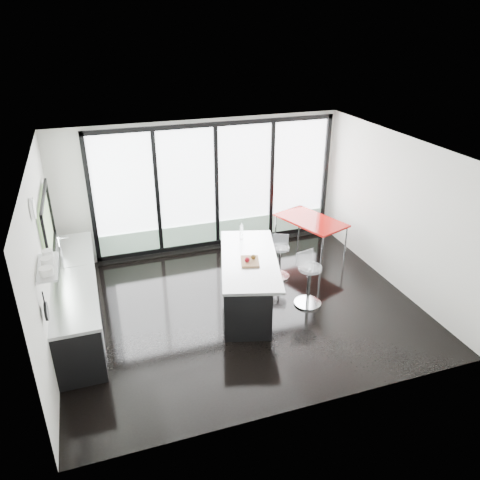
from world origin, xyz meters
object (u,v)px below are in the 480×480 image
object	(u,v)px
bar_stool_near	(309,285)
red_table	(310,236)
bar_stool_far	(280,262)
island	(245,281)

from	to	relation	value
bar_stool_near	red_table	xyz separation A→B (m)	(0.91, 1.80, 0.01)
bar_stool_near	red_table	world-z (taller)	red_table
bar_stool_near	bar_stool_far	size ratio (longest dim) A/B	1.16
bar_stool_far	bar_stool_near	bearing A→B (deg)	-62.86
bar_stool_near	bar_stool_far	distance (m)	1.06
island	bar_stool_far	size ratio (longest dim) A/B	3.68
island	bar_stool_near	distance (m)	1.12
bar_stool_near	red_table	bearing A→B (deg)	49.15
island	bar_stool_far	distance (m)	1.18
island	bar_stool_far	bearing A→B (deg)	35.77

